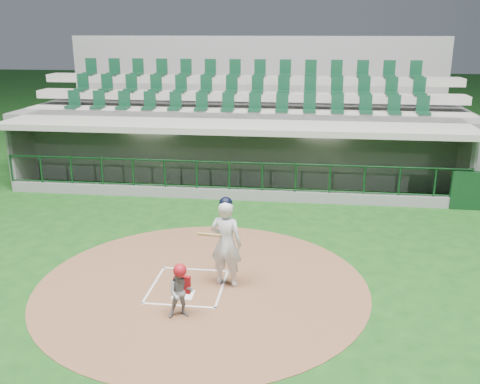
% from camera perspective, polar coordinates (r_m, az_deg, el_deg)
% --- Properties ---
extents(ground, '(120.00, 120.00, 0.00)m').
position_cam_1_polar(ground, '(12.06, -5.29, -9.40)').
color(ground, '#123F12').
rests_on(ground, ground).
extents(dirt_circle, '(7.20, 7.20, 0.01)m').
position_cam_1_polar(dirt_circle, '(11.82, -4.06, -9.90)').
color(dirt_circle, brown).
rests_on(dirt_circle, ground).
extents(home_plate, '(0.43, 0.43, 0.02)m').
position_cam_1_polar(home_plate, '(11.44, -6.06, -10.84)').
color(home_plate, white).
rests_on(home_plate, dirt_circle).
extents(batter_box_chalk, '(1.55, 1.80, 0.01)m').
position_cam_1_polar(batter_box_chalk, '(11.79, -5.61, -9.96)').
color(batter_box_chalk, silver).
rests_on(batter_box_chalk, ground).
extents(dugout_structure, '(16.40, 3.70, 3.00)m').
position_cam_1_polar(dugout_structure, '(19.04, -0.20, 3.68)').
color(dugout_structure, slate).
rests_on(dugout_structure, ground).
extents(seating_deck, '(17.00, 6.72, 5.15)m').
position_cam_1_polar(seating_deck, '(21.93, 0.73, 6.70)').
color(seating_deck, slate).
rests_on(seating_deck, ground).
extents(batter, '(0.93, 0.94, 2.00)m').
position_cam_1_polar(batter, '(11.42, -1.51, -5.35)').
color(batter, silver).
rests_on(batter, dirt_circle).
extents(catcher, '(0.59, 0.52, 1.11)m').
position_cam_1_polar(catcher, '(10.43, -6.34, -10.40)').
color(catcher, gray).
rests_on(catcher, dirt_circle).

